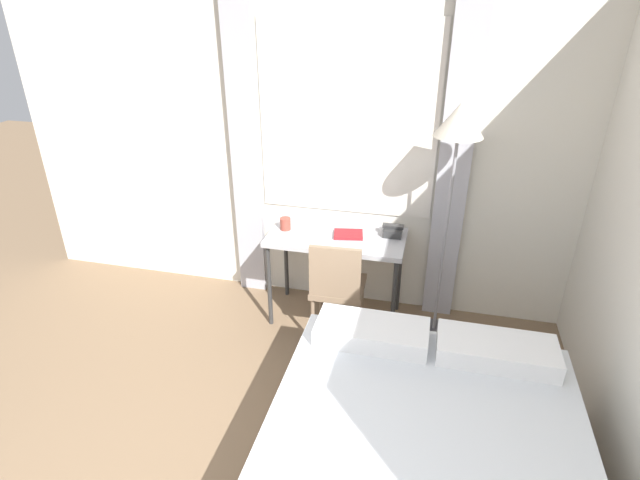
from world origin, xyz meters
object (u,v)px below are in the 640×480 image
Objects in this scene: book at (348,234)px; desk at (336,244)px; telephone at (393,231)px; standing_lamp at (457,142)px; mug at (285,224)px; desk_chair at (337,284)px.

desk is at bearing -170.57° from book.
book is at bearing -163.89° from telephone.
desk is at bearing -165.28° from telephone.
mug is (-1.25, 0.03, -0.77)m from standing_lamp.
standing_lamp is 7.34× the size of book.
standing_lamp is at bearing -18.33° from telephone.
telephone is at bearing 6.76° from mug.
telephone is 1.69× the size of mug.
desk is at bearing 178.67° from standing_lamp.
standing_lamp is (0.76, 0.27, 1.08)m from desk_chair.
book is (-0.74, 0.03, -0.80)m from standing_lamp.
telephone is (0.43, 0.11, 0.11)m from desk.
desk_chair reaches higher than desk.
standing_lamp is at bearing -1.40° from mug.
desk_chair is at bearing -131.64° from telephone.
standing_lamp reaches higher than mug.
mug is at bearing 178.45° from desk.
mug is (-0.43, 0.01, 0.12)m from desk.
desk_chair reaches higher than telephone.
book is (0.02, 0.31, 0.28)m from desk_chair.
desk is at bearing -1.55° from mug.
book is at bearing 9.43° from desk.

